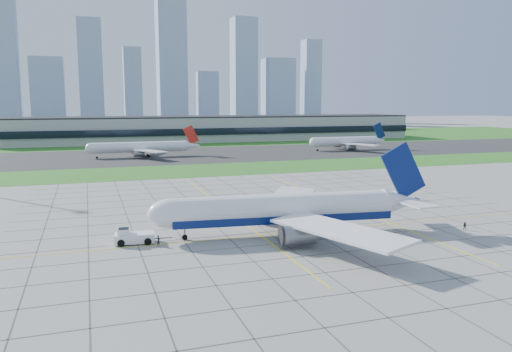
{
  "coord_description": "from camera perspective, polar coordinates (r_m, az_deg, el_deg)",
  "views": [
    {
      "loc": [
        -39.33,
        -85.79,
        24.05
      ],
      "look_at": [
        -1.95,
        24.44,
        7.0
      ],
      "focal_mm": 35.0,
      "sensor_mm": 36.0,
      "label": 1
    }
  ],
  "objects": [
    {
      "name": "distant_jet_2",
      "position": [
        261.83,
        10.29,
        3.92
      ],
      "size": [
        41.44,
        42.66,
        14.08
      ],
      "color": "white",
      "rests_on": "ground"
    },
    {
      "name": "distant_jet_1",
      "position": [
        230.03,
        -12.98,
        3.24
      ],
      "size": [
        48.01,
        42.66,
        14.08
      ],
      "color": "white",
      "rests_on": "ground"
    },
    {
      "name": "apron_markings",
      "position": [
        107.45,
        3.5,
        -4.61
      ],
      "size": [
        120.0,
        130.0,
        0.03
      ],
      "color": "#474744",
      "rests_on": "ground"
    },
    {
      "name": "terminal",
      "position": [
        325.88,
        -4.64,
        5.47
      ],
      "size": [
        260.0,
        43.0,
        15.8
      ],
      "color": "#B7B7B2",
      "rests_on": "ground"
    },
    {
      "name": "crew_far",
      "position": [
        103.55,
        22.77,
        -5.3
      ],
      "size": [
        0.98,
        0.98,
        1.6
      ],
      "primitive_type": "imported",
      "rotation": [
        0.0,
        0.0,
        -0.78
      ],
      "color": "black",
      "rests_on": "ground"
    },
    {
      "name": "crew_near",
      "position": [
        86.79,
        -11.08,
        -7.27
      ],
      "size": [
        0.78,
        0.81,
        1.88
      ],
      "primitive_type": "imported",
      "rotation": [
        0.0,
        0.0,
        0.89
      ],
      "color": "black",
      "rests_on": "ground"
    },
    {
      "name": "asphalt_taxiway",
      "position": [
        235.35,
        -9.02,
        2.37
      ],
      "size": [
        700.0,
        75.0,
        0.04
      ],
      "primitive_type": "cube",
      "color": "#383838",
      "rests_on": "ground"
    },
    {
      "name": "city_skyline",
      "position": [
        607.58,
        -16.13,
        11.32
      ],
      "size": [
        523.0,
        32.4,
        160.0
      ],
      "color": "#99AEC8",
      "rests_on": "ground"
    },
    {
      "name": "airliner",
      "position": [
        92.05,
        3.36,
        -3.89
      ],
      "size": [
        53.17,
        53.6,
        16.75
      ],
      "rotation": [
        0.0,
        0.0,
        -0.11
      ],
      "color": "white",
      "rests_on": "ground"
    },
    {
      "name": "pushback_tug",
      "position": [
        89.23,
        -13.93,
        -6.75
      ],
      "size": [
        9.92,
        4.06,
        2.73
      ],
      "rotation": [
        0.0,
        0.0,
        -0.11
      ],
      "color": "white",
      "rests_on": "ground"
    },
    {
      "name": "grass_far",
      "position": [
        343.9,
        -12.15,
        4.14
      ],
      "size": [
        700.0,
        145.0,
        0.04
      ],
      "primitive_type": "cube",
      "color": "#306D1F",
      "rests_on": "ground"
    },
    {
      "name": "ground",
      "position": [
        97.4,
        5.75,
        -6.01
      ],
      "size": [
        1400.0,
        1400.0,
        0.0
      ],
      "primitive_type": "plane",
      "color": "#979792",
      "rests_on": "ground"
    },
    {
      "name": "grass_median",
      "position": [
        181.74,
        -6.07,
        0.69
      ],
      "size": [
        700.0,
        35.0,
        0.04
      ],
      "primitive_type": "cube",
      "color": "#306D1F",
      "rests_on": "ground"
    }
  ]
}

